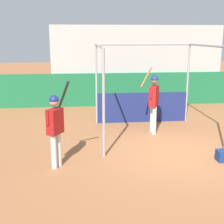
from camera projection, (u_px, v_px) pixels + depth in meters
The scene contains 6 objects.
ground_plane at pixel (179, 153), 8.32m from camera, with size 60.00×60.00×0.00m, color #935B38.
outfield_wall at pixel (138, 89), 13.94m from camera, with size 24.00×0.12×1.45m.
bleacher_section at pixel (131, 62), 15.68m from camera, with size 7.60×4.00×3.53m.
batting_cage at pixel (146, 92), 10.43m from camera, with size 3.35×3.27×2.79m.
player_batter at pixel (154, 98), 9.80m from camera, with size 0.64×1.02×2.04m.
player_waiting at pixel (55, 124), 7.21m from camera, with size 0.58×0.78×2.06m.
Camera 1 is at (-2.59, -7.59, 3.05)m, focal length 50.00 mm.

